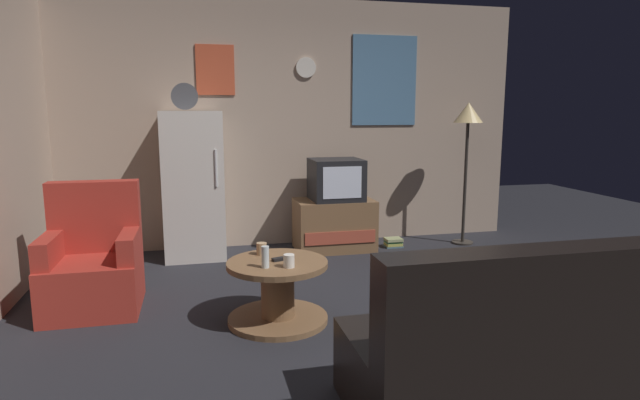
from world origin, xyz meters
TOP-DOWN VIEW (x-y plane):
  - ground_plane at (0.00, 0.00)m, footprint 12.00×12.00m
  - wall_with_art at (0.01, 2.45)m, footprint 5.20×0.12m
  - fridge at (-1.10, 2.08)m, footprint 0.60×0.62m
  - tv_stand at (0.37, 2.01)m, footprint 0.84×0.53m
  - crt_tv at (0.39, 2.01)m, footprint 0.54×0.51m
  - standing_lamp at (1.87, 1.93)m, footprint 0.32×0.32m
  - coffee_table at (-0.53, 0.16)m, footprint 0.72×0.72m
  - wine_glass at (-0.64, 0.03)m, footprint 0.05×0.05m
  - mug_ceramic_white at (-0.48, 0.00)m, footprint 0.08×0.08m
  - mug_ceramic_tan at (-0.62, 0.36)m, footprint 0.08×0.08m
  - remote_control at (-0.50, 0.18)m, footprint 0.16×0.09m
  - armchair at (-1.87, 0.76)m, footprint 0.68×0.68m
  - couch at (0.48, -1.27)m, footprint 1.70×0.80m
  - book_stack at (1.04, 1.95)m, footprint 0.19×0.15m

SIDE VIEW (x-z plane):
  - ground_plane at x=0.00m, z-range 0.00..0.00m
  - book_stack at x=1.04m, z-range 0.00..0.10m
  - coffee_table at x=-0.53m, z-range 0.00..0.45m
  - tv_stand at x=0.37m, z-range 0.00..0.55m
  - couch at x=0.48m, z-range -0.15..0.77m
  - armchair at x=-1.87m, z-range -0.14..0.82m
  - remote_control at x=-0.50m, z-range 0.45..0.47m
  - mug_ceramic_white at x=-0.48m, z-range 0.45..0.54m
  - mug_ceramic_tan at x=-0.62m, z-range 0.45..0.54m
  - wine_glass at x=-0.64m, z-range 0.45..0.60m
  - fridge at x=-1.10m, z-range -0.13..1.64m
  - crt_tv at x=0.39m, z-range 0.55..0.99m
  - wall_with_art at x=0.01m, z-range 0.01..2.71m
  - standing_lamp at x=1.87m, z-range 0.56..2.15m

